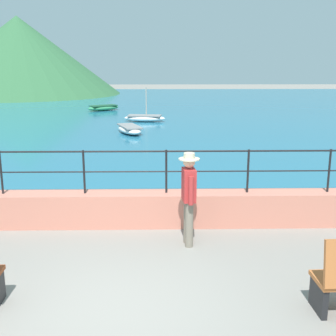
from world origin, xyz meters
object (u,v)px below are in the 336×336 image
boat_0 (145,118)px  boat_2 (130,129)px  person_walking (189,194)px  boat_1 (103,108)px

boat_0 → boat_2: size_ratio=0.97×
person_walking → boat_0: 16.79m
person_walking → boat_1: (-4.35, 22.38, -0.72)m
person_walking → boat_1: 22.81m
boat_1 → boat_0: bearing=-62.1°
boat_1 → boat_2: (2.43, -9.73, 0.00)m
boat_0 → boat_1: (-3.00, 5.66, -0.01)m
boat_0 → boat_2: (-0.56, -4.07, -0.01)m
boat_2 → person_walking: bearing=-81.4°
person_walking → boat_2: bearing=98.6°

